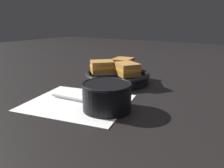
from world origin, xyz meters
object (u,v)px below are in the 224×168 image
(soup_bowl, at_px, (107,95))
(sandwich_near_left, at_px, (102,67))
(sandwich_near_right, at_px, (127,69))
(sandwich_far_left, at_px, (123,64))
(spoon, at_px, (85,101))
(skillet, at_px, (117,77))

(soup_bowl, height_order, sandwich_near_left, sandwich_near_left)
(sandwich_near_right, distance_m, sandwich_far_left, 0.10)
(spoon, relative_size, sandwich_near_right, 1.54)
(spoon, xyz_separation_m, sandwich_near_right, (0.02, 0.23, 0.06))
(soup_bowl, relative_size, spoon, 0.77)
(soup_bowl, relative_size, sandwich_far_left, 1.41)
(soup_bowl, distance_m, sandwich_near_left, 0.28)
(spoon, xyz_separation_m, sandwich_far_left, (-0.05, 0.31, 0.06))
(skillet, xyz_separation_m, sandwich_near_left, (-0.05, -0.04, 0.04))
(skillet, bearing_deg, soup_bowl, -64.97)
(spoon, distance_m, sandwich_far_left, 0.32)
(spoon, height_order, sandwich_near_right, sandwich_near_right)
(soup_bowl, xyz_separation_m, sandwich_near_right, (-0.07, 0.24, 0.02))
(skillet, xyz_separation_m, sandwich_far_left, (-0.01, 0.06, 0.04))
(skillet, bearing_deg, spoon, -81.12)
(soup_bowl, distance_m, spoon, 0.09)
(spoon, bearing_deg, sandwich_near_left, 106.67)
(skillet, distance_m, sandwich_far_left, 0.07)
(sandwich_near_left, bearing_deg, skillet, 39.71)
(sandwich_near_right, height_order, sandwich_far_left, same)
(sandwich_near_left, xyz_separation_m, sandwich_far_left, (0.04, 0.09, 0.00))
(skillet, bearing_deg, sandwich_near_left, -140.29)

